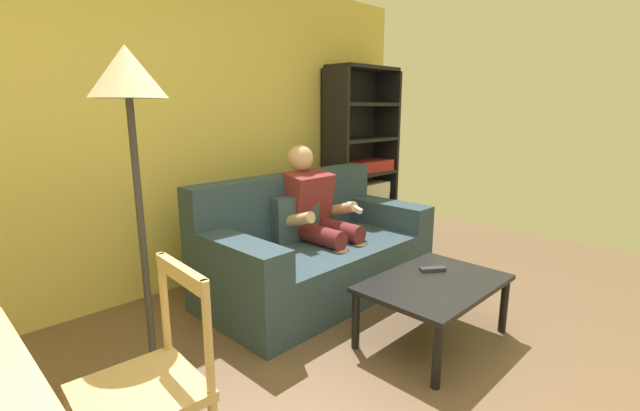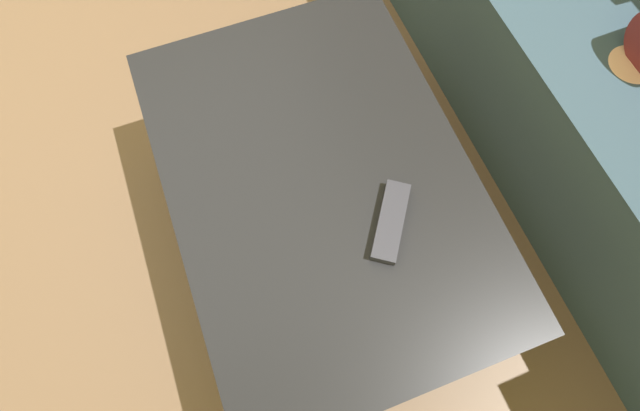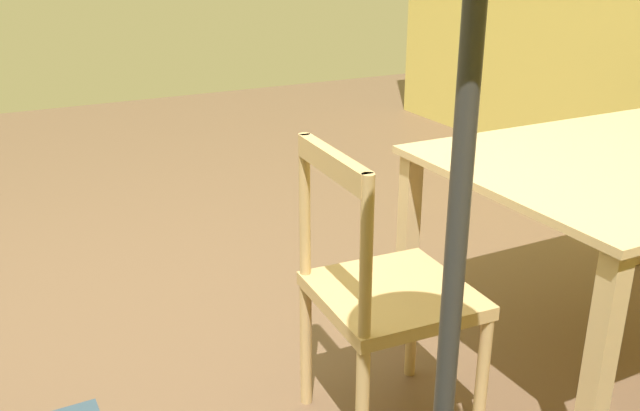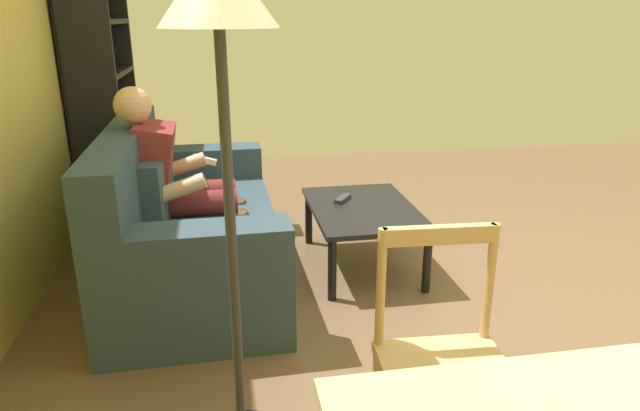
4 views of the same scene
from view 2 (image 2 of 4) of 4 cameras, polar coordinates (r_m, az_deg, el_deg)
ground_plane at (r=2.04m, az=-31.48°, el=19.50°), size 8.13×8.13×0.00m
coffee_table at (r=1.02m, az=-0.00°, el=2.19°), size 0.92×0.64×0.40m
tv_remote at (r=0.94m, az=8.78°, el=-1.99°), size 0.17×0.14×0.02m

